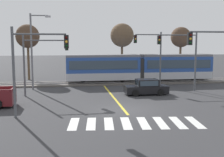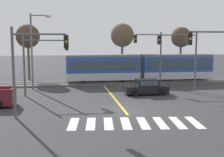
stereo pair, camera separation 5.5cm
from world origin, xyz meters
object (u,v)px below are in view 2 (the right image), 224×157
Objects in this scene: traffic_light_mid_right at (183,52)px; bare_tree_west at (28,37)px; traffic_light_near_right at (218,56)px; traffic_light_far_right at (152,51)px; traffic_light_near_left at (32,58)px; bare_tree_far_east at (181,38)px; sedan_crossing at (146,87)px; traffic_light_mid_left at (40,56)px; street_lamp_west at (34,47)px; light_rail_tram at (140,67)px; bare_tree_east at (122,36)px.

traffic_light_mid_right is 21.21m from bare_tree_west.
traffic_light_near_right is 12.05m from traffic_light_far_right.
bare_tree_far_east is (18.66, 20.25, 1.84)m from traffic_light_near_left.
sedan_crossing is at bearing 35.82° from traffic_light_near_left.
traffic_light_near_right is 15.84m from traffic_light_mid_left.
bare_tree_west is (-1.78, 8.66, 1.27)m from street_lamp_west.
bare_tree_far_east reaches higher than traffic_light_far_right.
traffic_light_mid_left is at bearing -147.96° from light_rail_tram.
street_lamp_west is at bearing 104.66° from traffic_light_mid_left.
traffic_light_mid_left is at bearing -179.08° from traffic_light_mid_right.
traffic_light_near_left is at bearing -144.18° from sedan_crossing.
bare_tree_far_east reaches higher than traffic_light_near_right.
traffic_light_near_right is (3.37, -7.29, 3.42)m from sedan_crossing.
bare_tree_far_east is at bearing 47.33° from traffic_light_near_left.
traffic_light_mid_right is at bearing -57.67° from traffic_light_far_right.
bare_tree_east reaches higher than bare_tree_west.
traffic_light_mid_right is 0.79× the size of bare_tree_east.
bare_tree_east reaches higher than traffic_light_near_left.
traffic_light_near_right is at bearing -83.12° from traffic_light_far_right.
traffic_light_mid_left is at bearing -147.22° from bare_tree_far_east.
sedan_crossing is at bearing -99.90° from light_rail_tram.
bare_tree_far_east reaches higher than traffic_light_mid_left.
light_rail_tram is 13.81m from traffic_light_mid_left.
traffic_light_near_right is at bearing -82.85° from light_rail_tram.
bare_tree_east is (0.04, 13.10, 5.41)m from sedan_crossing.
traffic_light_far_right is 0.80× the size of bare_tree_east.
traffic_light_mid_left is at bearing -75.34° from street_lamp_west.
street_lamp_west is 1.04× the size of bare_tree_east.
traffic_light_far_right is (0.50, -3.50, 2.12)m from light_rail_tram.
traffic_light_near_left reaches higher than light_rail_tram.
bare_tree_west is at bearing 102.59° from traffic_light_mid_left.
traffic_light_mid_right is 0.81× the size of bare_tree_west.
bare_tree_west is 13.03m from bare_tree_east.
traffic_light_far_right is at bearing 17.27° from traffic_light_mid_left.
bare_tree_far_east is at bearing 50.85° from traffic_light_far_right.
traffic_light_mid_left is 0.75× the size of bare_tree_east.
traffic_light_mid_left is (-11.61, -7.26, 1.80)m from light_rail_tram.
street_lamp_west is at bearing 156.64° from sedan_crossing.
traffic_light_mid_right is at bearing 0.92° from traffic_light_mid_left.
bare_tree_far_east is (5.45, 20.44, 1.73)m from traffic_light_near_right.
light_rail_tram is 2.27× the size of street_lamp_west.
traffic_light_near_left is at bearing -83.49° from street_lamp_west.
traffic_light_mid_right is 12.80m from bare_tree_east.
bare_tree_east is (10.21, 12.19, 2.26)m from traffic_light_mid_left.
traffic_light_near_left is 0.82× the size of bare_tree_far_east.
sedan_crossing is 19.45m from bare_tree_west.
sedan_crossing is 12.83m from street_lamp_west.
traffic_light_far_right is at bearing 67.63° from sedan_crossing.
sedan_crossing is 0.68× the size of traffic_light_near_right.
bare_tree_east is 1.06× the size of bare_tree_far_east.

